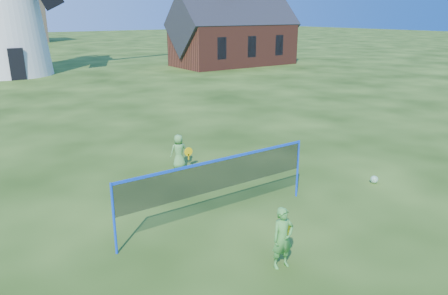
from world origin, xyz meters
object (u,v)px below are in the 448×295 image
player_girl (283,238)px  chapel (234,35)px  badminton_net (218,176)px  player_boy (179,152)px  play_ball (374,180)px

player_girl → chapel: bearing=63.7°
chapel → badminton_net: (-18.72, -25.31, -1.60)m
chapel → player_boy: (-17.74, -21.64, -2.20)m
badminton_net → play_ball: badminton_net is taller
badminton_net → player_girl: bearing=-91.1°
play_ball → chapel: bearing=62.1°
player_boy → play_ball: (4.00, -4.29, -0.43)m
badminton_net → play_ball: size_ratio=22.95×
badminton_net → player_girl: 2.31m
player_boy → play_ball: size_ratio=4.94×
chapel → badminton_net: chapel is taller
chapel → play_ball: chapel is taller
badminton_net → play_ball: bearing=-7.0°
badminton_net → play_ball: 5.12m
badminton_net → player_boy: bearing=75.1°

